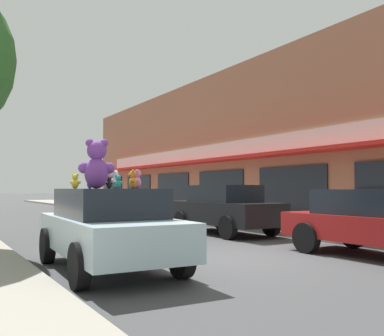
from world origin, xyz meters
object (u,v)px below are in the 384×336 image
(teddy_bear_yellow, at_px, (75,181))
(parked_car_far_left, at_px, (380,221))
(teddy_bear_white, at_px, (115,180))
(teddy_bear_orange, at_px, (133,179))
(teddy_bear_pink, at_px, (137,179))
(teddy_bear_black, at_px, (109,183))
(plush_art_car, at_px, (108,226))
(teddy_bear_green, at_px, (115,184))
(parked_car_far_center, at_px, (224,208))
(teddy_bear_blue, at_px, (90,182))
(teddy_bear_teal, at_px, (118,182))
(teddy_bear_giant, at_px, (97,165))

(teddy_bear_yellow, relative_size, parked_car_far_left, 0.06)
(teddy_bear_white, relative_size, teddy_bear_orange, 1.11)
(teddy_bear_white, distance_m, teddy_bear_orange, 0.99)
(teddy_bear_pink, height_order, teddy_bear_orange, teddy_bear_pink)
(teddy_bear_white, bearing_deg, teddy_bear_black, -25.04)
(plush_art_car, height_order, teddy_bear_orange, teddy_bear_orange)
(teddy_bear_yellow, xyz_separation_m, teddy_bear_pink, (1.11, -0.23, 0.04))
(teddy_bear_green, relative_size, parked_car_far_left, 0.05)
(plush_art_car, distance_m, teddy_bear_orange, 1.00)
(teddy_bear_orange, distance_m, parked_car_far_center, 6.81)
(teddy_bear_white, bearing_deg, parked_car_far_left, 115.75)
(teddy_bear_orange, xyz_separation_m, parked_car_far_center, (5.12, 4.41, -0.80))
(teddy_bear_blue, distance_m, teddy_bear_orange, 1.36)
(teddy_bear_white, distance_m, teddy_bear_blue, 0.51)
(teddy_bear_black, height_order, parked_car_far_left, teddy_bear_black)
(teddy_bear_yellow, height_order, parked_car_far_left, teddy_bear_yellow)
(teddy_bear_yellow, xyz_separation_m, parked_car_far_center, (5.94, 3.72, -0.77))
(teddy_bear_teal, bearing_deg, teddy_bear_blue, -84.41)
(teddy_bear_black, bearing_deg, teddy_bear_orange, 65.46)
(teddy_bear_blue, xyz_separation_m, teddy_bear_orange, (0.35, -1.32, 0.03))
(teddy_bear_teal, relative_size, teddy_bear_blue, 0.85)
(teddy_bear_teal, height_order, teddy_bear_pink, teddy_bear_pink)
(teddy_bear_white, xyz_separation_m, teddy_bear_pink, (0.24, -0.54, -0.00))
(plush_art_car, height_order, parked_car_far_center, parked_car_far_center)
(teddy_bear_black, distance_m, parked_car_far_center, 6.29)
(teddy_bear_green, bearing_deg, teddy_bear_yellow, 24.04)
(plush_art_car, xyz_separation_m, teddy_bear_black, (0.18, 0.49, 0.80))
(teddy_bear_teal, distance_m, teddy_bear_white, 1.18)
(teddy_bear_pink, bearing_deg, teddy_bear_orange, -0.53)
(teddy_bear_black, bearing_deg, teddy_bear_teal, 47.89)
(teddy_bear_black, bearing_deg, plush_art_car, 39.87)
(plush_art_car, xyz_separation_m, teddy_bear_green, (0.45, 0.88, 0.79))
(teddy_bear_teal, bearing_deg, teddy_bear_pink, -131.85)
(teddy_bear_blue, relative_size, teddy_bear_black, 1.17)
(teddy_bear_green, bearing_deg, parked_car_far_left, 142.74)
(teddy_bear_blue, height_order, teddy_bear_yellow, teddy_bear_blue)
(teddy_bear_black, bearing_deg, teddy_bear_pink, 97.08)
(teddy_bear_yellow, height_order, teddy_bear_orange, teddy_bear_orange)
(teddy_bear_giant, xyz_separation_m, teddy_bear_teal, (0.06, -0.93, -0.34))
(teddy_bear_black, bearing_deg, teddy_bear_green, -153.29)
(teddy_bear_blue, height_order, teddy_bear_black, teddy_bear_blue)
(plush_art_car, bearing_deg, teddy_bear_white, 61.85)
(teddy_bear_giant, xyz_separation_m, teddy_bear_black, (0.30, 0.15, -0.34))
(parked_car_far_left, bearing_deg, teddy_bear_white, 156.17)
(plush_art_car, height_order, teddy_bear_white, teddy_bear_white)
(teddy_bear_teal, xyz_separation_m, teddy_bear_pink, (0.61, 0.58, 0.06))
(teddy_bear_pink, relative_size, teddy_bear_green, 1.67)
(teddy_bear_blue, distance_m, parked_car_far_center, 6.33)
(plush_art_car, distance_m, teddy_bear_black, 0.95)
(teddy_bear_white, relative_size, teddy_bear_yellow, 1.36)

